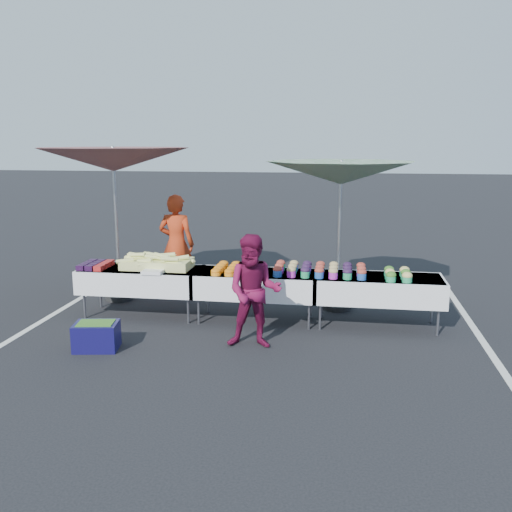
# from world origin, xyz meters

# --- Properties ---
(ground) EXTENTS (80.00, 80.00, 0.00)m
(ground) POSITION_xyz_m (0.00, 0.00, 0.00)
(ground) COLOR black
(stripe_left) EXTENTS (0.10, 5.00, 0.00)m
(stripe_left) POSITION_xyz_m (-3.20, 0.00, 0.00)
(stripe_left) COLOR silver
(stripe_left) RESTS_ON ground
(stripe_right) EXTENTS (0.10, 5.00, 0.00)m
(stripe_right) POSITION_xyz_m (3.20, 0.00, 0.00)
(stripe_right) COLOR silver
(stripe_right) RESTS_ON ground
(table_left) EXTENTS (1.86, 0.81, 0.75)m
(table_left) POSITION_xyz_m (-1.80, 0.00, 0.58)
(table_left) COLOR white
(table_left) RESTS_ON ground
(table_center) EXTENTS (1.86, 0.81, 0.75)m
(table_center) POSITION_xyz_m (0.00, 0.00, 0.58)
(table_center) COLOR white
(table_center) RESTS_ON ground
(table_right) EXTENTS (1.86, 0.81, 0.75)m
(table_right) POSITION_xyz_m (1.80, 0.00, 0.58)
(table_right) COLOR white
(table_right) RESTS_ON ground
(berry_punnets) EXTENTS (0.40, 0.54, 0.08)m
(berry_punnets) POSITION_xyz_m (-2.51, -0.06, 0.79)
(berry_punnets) COLOR black
(berry_punnets) RESTS_ON table_left
(corn_pile) EXTENTS (1.16, 0.57, 0.26)m
(corn_pile) POSITION_xyz_m (-1.55, 0.05, 0.84)
(corn_pile) COLOR #D4DE72
(corn_pile) RESTS_ON table_left
(plastic_bags) EXTENTS (0.30, 0.25, 0.05)m
(plastic_bags) POSITION_xyz_m (-1.50, -0.30, 0.78)
(plastic_bags) COLOR white
(plastic_bags) RESTS_ON table_left
(carrot_bowls) EXTENTS (0.75, 0.69, 0.11)m
(carrot_bowls) POSITION_xyz_m (-0.25, -0.01, 0.80)
(carrot_bowls) COLOR orange
(carrot_bowls) RESTS_ON table_center
(potato_cups) EXTENTS (1.34, 0.58, 0.16)m
(potato_cups) POSITION_xyz_m (0.95, 0.00, 0.83)
(potato_cups) COLOR #2452A9
(potato_cups) RESTS_ON table_right
(bean_baskets) EXTENTS (0.36, 0.50, 0.15)m
(bean_baskets) POSITION_xyz_m (2.06, -0.10, 0.82)
(bean_baskets) COLOR #26995F
(bean_baskets) RESTS_ON table_right
(vendor) EXTENTS (0.68, 0.48, 1.77)m
(vendor) POSITION_xyz_m (-1.64, 1.39, 0.88)
(vendor) COLOR #B83415
(vendor) RESTS_ON ground
(customer) EXTENTS (0.76, 0.60, 1.51)m
(customer) POSITION_xyz_m (0.15, -1.11, 0.75)
(customer) COLOR maroon
(customer) RESTS_ON ground
(umbrella_left) EXTENTS (2.74, 2.74, 2.60)m
(umbrella_left) POSITION_xyz_m (-2.50, 0.80, 2.36)
(umbrella_left) COLOR black
(umbrella_left) RESTS_ON ground
(umbrella_right) EXTENTS (2.81, 2.81, 2.40)m
(umbrella_right) POSITION_xyz_m (1.21, 0.80, 2.17)
(umbrella_right) COLOR black
(umbrella_right) RESTS_ON ground
(storage_bin) EXTENTS (0.62, 0.49, 0.36)m
(storage_bin) POSITION_xyz_m (-1.88, -1.52, 0.19)
(storage_bin) COLOR #100D44
(storage_bin) RESTS_ON ground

